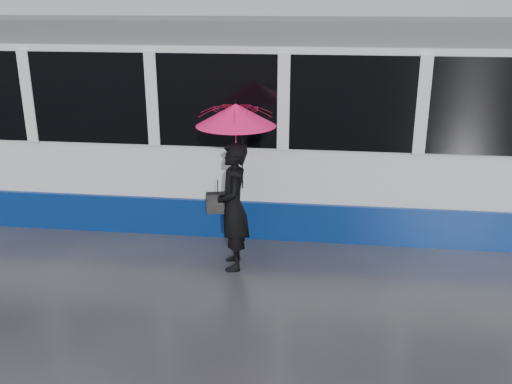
# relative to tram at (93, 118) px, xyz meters

# --- Properties ---
(ground) EXTENTS (90.00, 90.00, 0.00)m
(ground) POSITION_rel_tram_xyz_m (3.47, -2.50, -1.64)
(ground) COLOR #27272B
(ground) RESTS_ON ground
(rails) EXTENTS (34.00, 1.51, 0.02)m
(rails) POSITION_rel_tram_xyz_m (3.47, -0.00, -1.63)
(rails) COLOR #3F3D38
(rails) RESTS_ON ground
(tram) EXTENTS (26.00, 2.56, 3.35)m
(tram) POSITION_rel_tram_xyz_m (0.00, 0.00, 0.00)
(tram) COLOR white
(tram) RESTS_ON ground
(woman) EXTENTS (0.57, 0.74, 1.83)m
(woman) POSITION_rel_tram_xyz_m (2.90, -2.26, -0.72)
(woman) COLOR black
(woman) RESTS_ON ground
(umbrella) EXTENTS (1.28, 1.28, 1.23)m
(umbrella) POSITION_rel_tram_xyz_m (2.95, -2.26, 0.36)
(umbrella) COLOR #F71450
(umbrella) RESTS_ON ground
(handbag) EXTENTS (0.35, 0.21, 0.46)m
(handbag) POSITION_rel_tram_xyz_m (2.68, -2.24, -0.68)
(handbag) COLOR black
(handbag) RESTS_ON ground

